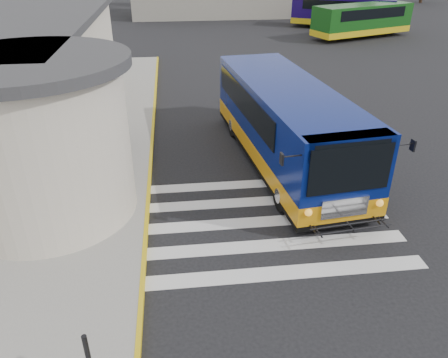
{
  "coord_description": "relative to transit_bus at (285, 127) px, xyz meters",
  "views": [
    {
      "loc": [
        -2.98,
        -11.83,
        7.68
      ],
      "look_at": [
        -1.65,
        -0.5,
        1.43
      ],
      "focal_mm": 35.0,
      "sensor_mm": 36.0,
      "label": 1
    }
  ],
  "objects": [
    {
      "name": "ground",
      "position": [
        -1.13,
        -3.25,
        -1.47
      ],
      "size": [
        140.0,
        140.0,
        0.0
      ],
      "primitive_type": "plane",
      "color": "black",
      "rests_on": "ground"
    },
    {
      "name": "sidewalk",
      "position": [
        -10.13,
        0.75,
        -1.39
      ],
      "size": [
        10.0,
        34.0,
        0.15
      ],
      "primitive_type": "cube",
      "color": "gray",
      "rests_on": "ground"
    },
    {
      "name": "curb_strip",
      "position": [
        -5.18,
        0.75,
        -1.39
      ],
      "size": [
        0.12,
        34.0,
        0.16
      ],
      "primitive_type": "cube",
      "color": "gold",
      "rests_on": "ground"
    },
    {
      "name": "crosswalk",
      "position": [
        -1.63,
        -4.05,
        -1.46
      ],
      "size": [
        8.0,
        5.35,
        0.01
      ],
      "color": "silver",
      "rests_on": "ground"
    },
    {
      "name": "transit_bus",
      "position": [
        0.0,
        0.0,
        0.0
      ],
      "size": [
        4.48,
        11.1,
        3.06
      ],
      "rotation": [
        0.0,
        0.0,
        0.11
      ],
      "color": "navy",
      "rests_on": "ground"
    },
    {
      "name": "pedestrian_a",
      "position": [
        -8.0,
        -4.57,
        -0.37
      ],
      "size": [
        0.5,
        0.72,
        1.89
      ],
      "primitive_type": "imported",
      "rotation": [
        0.0,
        0.0,
        1.64
      ],
      "color": "black",
      "rests_on": "sidewalk"
    },
    {
      "name": "pedestrian_b",
      "position": [
        -7.66,
        -4.8,
        -0.56
      ],
      "size": [
        0.6,
        0.76,
        1.51
      ],
      "primitive_type": "imported",
      "rotation": [
        0.0,
        0.0,
        -1.61
      ],
      "color": "black",
      "rests_on": "sidewalk"
    },
    {
      "name": "far_bus_a",
      "position": [
        12.74,
        28.53,
        0.16
      ],
      "size": [
        9.8,
        7.0,
        2.5
      ],
      "rotation": [
        0.0,
        0.0,
        1.07
      ],
      "color": "#17064F",
      "rests_on": "ground"
    },
    {
      "name": "far_bus_b",
      "position": [
        12.77,
        23.8,
        0.1
      ],
      "size": [
        9.69,
        5.78,
        2.42
      ],
      "rotation": [
        0.0,
        0.0,
        1.93
      ],
      "color": "#144B14",
      "rests_on": "ground"
    }
  ]
}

